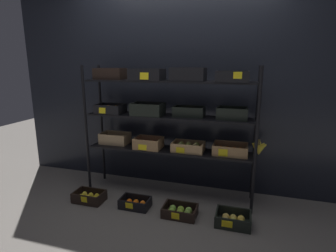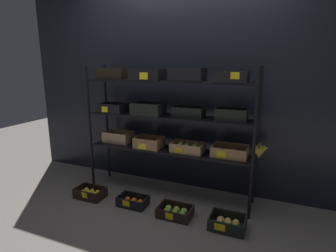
% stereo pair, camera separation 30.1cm
% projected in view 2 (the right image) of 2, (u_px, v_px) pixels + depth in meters
% --- Properties ---
extents(ground_plane, '(10.00, 10.00, 0.00)m').
position_uv_depth(ground_plane, '(168.00, 194.00, 3.20)').
color(ground_plane, '#605B56').
extents(storefront_wall, '(4.30, 0.12, 2.41)m').
position_uv_depth(storefront_wall, '(180.00, 90.00, 3.26)').
color(storefront_wall, black).
rests_on(storefront_wall, ground_plane).
extents(display_rack, '(2.04, 0.38, 1.50)m').
position_uv_depth(display_rack, '(169.00, 115.00, 2.97)').
color(display_rack, black).
rests_on(display_rack, ground_plane).
extents(crate_ground_lemon, '(0.34, 0.22, 0.12)m').
position_uv_depth(crate_ground_lemon, '(90.00, 193.00, 3.10)').
color(crate_ground_lemon, black).
rests_on(crate_ground_lemon, ground_plane).
extents(crate_ground_tangerine, '(0.32, 0.21, 0.11)m').
position_uv_depth(crate_ground_tangerine, '(133.00, 202.00, 2.93)').
color(crate_ground_tangerine, black).
rests_on(crate_ground_tangerine, ground_plane).
extents(crate_ground_apple_green, '(0.34, 0.24, 0.10)m').
position_uv_depth(crate_ground_apple_green, '(175.00, 212.00, 2.72)').
color(crate_ground_apple_green, black).
rests_on(crate_ground_apple_green, ground_plane).
extents(crate_ground_apple_gold, '(0.33, 0.25, 0.12)m').
position_uv_depth(crate_ground_apple_gold, '(227.00, 224.00, 2.52)').
color(crate_ground_apple_gold, black).
rests_on(crate_ground_apple_gold, ground_plane).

